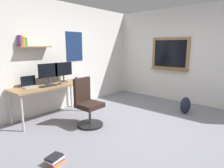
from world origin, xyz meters
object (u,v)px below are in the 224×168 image
Objects in this scene: laptop at (30,84)px; computer_mouse at (60,84)px; desk at (50,88)px; keyboard at (48,86)px; monitor_primary at (48,72)px; book_stack_on_floor at (55,160)px; office_chair at (87,105)px; backpack at (185,105)px; monitor_secondary at (64,70)px; coffee_mug at (76,79)px.

laptop is 0.61m from computer_mouse.
desk is at bearing -22.27° from laptop.
monitor_primary is at bearing 55.93° from keyboard.
keyboard is (-0.08, -0.08, 0.08)m from desk.
book_stack_on_floor is (-1.14, -1.49, -0.69)m from computer_mouse.
computer_mouse is (0.20, -0.08, 0.08)m from desk.
laptop is (-0.60, 1.08, 0.38)m from office_chair.
backpack is at bearing -46.47° from monitor_primary.
office_chair is at bearing -87.68° from computer_mouse.
office_chair is 2.05× the size of monitor_primary.
computer_mouse is at bearing -21.62° from desk.
book_stack_on_floor is (-0.86, -1.49, -0.68)m from keyboard.
desk is at bearing -167.20° from monitor_secondary.
keyboard is (-0.53, -0.18, -0.26)m from monitor_secondary.
book_stack_on_floor is at bearing -120.08° from keyboard.
monitor_secondary reaches higher than keyboard.
laptop is 3.37× the size of coffee_mug.
office_chair reaches higher than backpack.
monitor_secondary is (0.45, 0.10, 0.34)m from desk.
coffee_mug is 0.24× the size of backpack.
monitor_secondary is at bearing 50.21° from book_stack_on_floor.
desk is at bearing 158.38° from computer_mouse.
book_stack_on_floor is at bearing -108.62° from laptop.
monitor_primary is at bearing 169.03° from coffee_mug.
monitor_primary is 1.00× the size of monitor_secondary.
laptop is at bearing 176.61° from monitor_secondary.
computer_mouse reaches higher than book_stack_on_floor.
office_chair is at bearing -61.08° from laptop.
monitor_primary is 5.04× the size of coffee_mug.
coffee_mug reaches higher than keyboard.
coffee_mug is at bearing 124.78° from backpack.
coffee_mug reaches higher than computer_mouse.
desk is at bearing -111.81° from monitor_primary.
office_chair is at bearing -69.82° from keyboard.
monitor_primary reaches higher than backpack.
computer_mouse reaches higher than keyboard.
laptop reaches higher than computer_mouse.
desk is 4.40× the size of keyboard.
coffee_mug is 2.68m from backpack.
monitor_primary reaches higher than coffee_mug.
office_chair is 0.97m from keyboard.
desk is at bearing 135.37° from backpack.
laptop is 0.46m from monitor_primary.
office_chair is at bearing 28.34° from book_stack_on_floor.
office_chair is 1.29m from laptop.
office_chair is (0.23, -0.94, -0.25)m from desk.
desk is at bearing 58.95° from book_stack_on_floor.
monitor_secondary is 1.25× the size of keyboard.
monitor_secondary is at bearing 35.97° from computer_mouse.
computer_mouse is (-0.03, 0.86, 0.34)m from office_chair.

